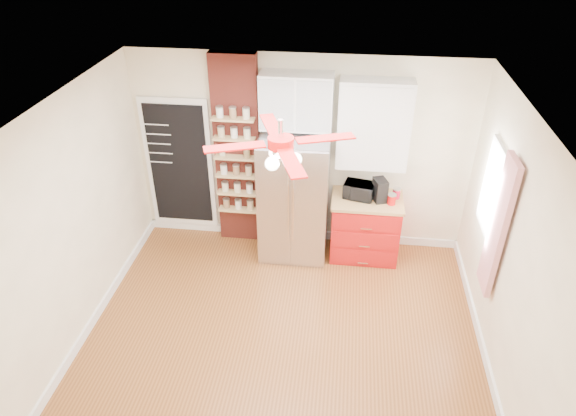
# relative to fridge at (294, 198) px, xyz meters

# --- Properties ---
(floor) EXTENTS (4.50, 4.50, 0.00)m
(floor) POSITION_rel_fridge_xyz_m (0.05, -1.63, -0.88)
(floor) COLOR brown
(floor) RESTS_ON ground
(ceiling) EXTENTS (4.50, 4.50, 0.00)m
(ceiling) POSITION_rel_fridge_xyz_m (0.05, -1.63, 1.83)
(ceiling) COLOR white
(ceiling) RESTS_ON wall_back
(wall_back) EXTENTS (4.50, 0.02, 2.70)m
(wall_back) POSITION_rel_fridge_xyz_m (0.05, 0.37, 0.48)
(wall_back) COLOR #FFF3CD
(wall_back) RESTS_ON floor
(wall_front) EXTENTS (4.50, 0.02, 2.70)m
(wall_front) POSITION_rel_fridge_xyz_m (0.05, -3.63, 0.48)
(wall_front) COLOR #FFF3CD
(wall_front) RESTS_ON floor
(wall_left) EXTENTS (0.02, 4.00, 2.70)m
(wall_left) POSITION_rel_fridge_xyz_m (-2.20, -1.63, 0.48)
(wall_left) COLOR #FFF3CD
(wall_left) RESTS_ON floor
(wall_right) EXTENTS (0.02, 4.00, 2.70)m
(wall_right) POSITION_rel_fridge_xyz_m (2.30, -1.63, 0.48)
(wall_right) COLOR #FFF3CD
(wall_right) RESTS_ON floor
(chalkboard) EXTENTS (0.95, 0.05, 1.95)m
(chalkboard) POSITION_rel_fridge_xyz_m (-1.65, 0.33, 0.23)
(chalkboard) COLOR white
(chalkboard) RESTS_ON wall_back
(brick_pillar) EXTENTS (0.60, 0.16, 2.70)m
(brick_pillar) POSITION_rel_fridge_xyz_m (-0.80, 0.29, 0.48)
(brick_pillar) COLOR maroon
(brick_pillar) RESTS_ON floor
(fridge) EXTENTS (0.90, 0.70, 1.75)m
(fridge) POSITION_rel_fridge_xyz_m (0.00, 0.00, 0.00)
(fridge) COLOR silver
(fridge) RESTS_ON floor
(upper_glass_cabinet) EXTENTS (0.90, 0.35, 0.70)m
(upper_glass_cabinet) POSITION_rel_fridge_xyz_m (0.00, 0.20, 1.27)
(upper_glass_cabinet) COLOR white
(upper_glass_cabinet) RESTS_ON wall_back
(red_cabinet) EXTENTS (0.94, 0.64, 0.90)m
(red_cabinet) POSITION_rel_fridge_xyz_m (0.97, 0.05, -0.42)
(red_cabinet) COLOR #AE1211
(red_cabinet) RESTS_ON floor
(upper_shelf_unit) EXTENTS (0.90, 0.30, 1.15)m
(upper_shelf_unit) POSITION_rel_fridge_xyz_m (0.97, 0.22, 1.00)
(upper_shelf_unit) COLOR white
(upper_shelf_unit) RESTS_ON wall_back
(window) EXTENTS (0.04, 0.75, 1.05)m
(window) POSITION_rel_fridge_xyz_m (2.28, -0.73, 0.68)
(window) COLOR white
(window) RESTS_ON wall_right
(curtain) EXTENTS (0.06, 0.40, 1.55)m
(curtain) POSITION_rel_fridge_xyz_m (2.23, -1.28, 0.57)
(curtain) COLOR red
(curtain) RESTS_ON wall_right
(ceiling_fan) EXTENTS (1.40, 1.40, 0.44)m
(ceiling_fan) POSITION_rel_fridge_xyz_m (0.05, -1.63, 1.55)
(ceiling_fan) COLOR silver
(ceiling_fan) RESTS_ON ceiling
(toaster_oven) EXTENTS (0.43, 0.34, 0.21)m
(toaster_oven) POSITION_rel_fridge_xyz_m (0.85, 0.08, 0.13)
(toaster_oven) COLOR black
(toaster_oven) RESTS_ON red_cabinet
(coffee_maker) EXTENTS (0.21, 0.25, 0.31)m
(coffee_maker) POSITION_rel_fridge_xyz_m (1.11, 0.04, 0.18)
(coffee_maker) COLOR black
(coffee_maker) RESTS_ON red_cabinet
(canister_left) EXTENTS (0.11, 0.11, 0.13)m
(canister_left) POSITION_rel_fridge_xyz_m (1.27, -0.04, 0.09)
(canister_left) COLOR #BD0A0A
(canister_left) RESTS_ON red_cabinet
(canister_right) EXTENTS (0.12, 0.12, 0.13)m
(canister_right) POSITION_rel_fridge_xyz_m (1.34, 0.12, 0.09)
(canister_right) COLOR #AD0926
(canister_right) RESTS_ON red_cabinet
(pantry_jar_oats) EXTENTS (0.10, 0.10, 0.12)m
(pantry_jar_oats) POSITION_rel_fridge_xyz_m (-0.98, 0.16, 0.56)
(pantry_jar_oats) COLOR beige
(pantry_jar_oats) RESTS_ON brick_pillar
(pantry_jar_beans) EXTENTS (0.11, 0.11, 0.13)m
(pantry_jar_beans) POSITION_rel_fridge_xyz_m (-0.64, 0.12, 0.56)
(pantry_jar_beans) COLOR olive
(pantry_jar_beans) RESTS_ON brick_pillar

